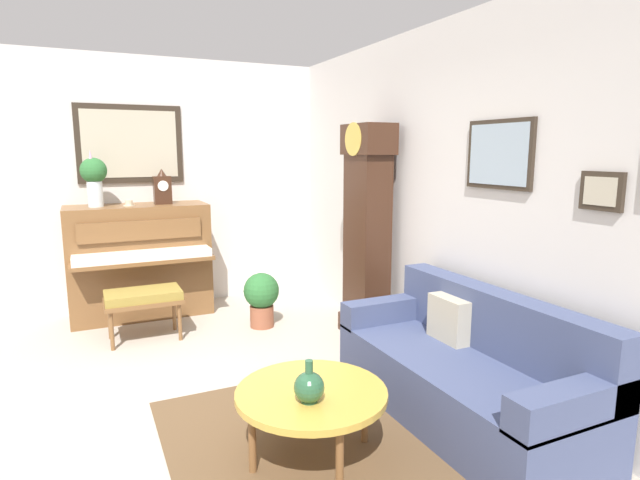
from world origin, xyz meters
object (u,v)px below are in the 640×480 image
(piano, at_px, (140,260))
(grandfather_clock, at_px, (367,237))
(green_jug, at_px, (309,387))
(mantel_clock, at_px, (162,188))
(couch, at_px, (465,372))
(coffee_table, at_px, (311,395))
(teacup, at_px, (129,204))
(piano_bench, at_px, (143,298))
(potted_plant, at_px, (261,296))
(flower_vase, at_px, (94,176))

(piano, distance_m, grandfather_clock, 2.49)
(green_jug, bearing_deg, mantel_clock, -175.61)
(couch, xyz_separation_m, coffee_table, (-0.00, -1.13, 0.07))
(couch, xyz_separation_m, teacup, (-3.15, -1.81, 0.92))
(coffee_table, bearing_deg, green_jug, -29.01)
(piano, xyz_separation_m, teacup, (0.06, -0.08, 0.62))
(piano_bench, relative_size, potted_plant, 1.25)
(flower_vase, xyz_separation_m, potted_plant, (0.92, 1.46, -1.20))
(grandfather_clock, relative_size, mantel_clock, 5.34)
(teacup, bearing_deg, piano_bench, 1.26)
(flower_vase, relative_size, green_jug, 2.42)
(grandfather_clock, bearing_deg, piano, -129.45)
(piano_bench, bearing_deg, grandfather_clock, 68.64)
(piano, height_order, green_jug, piano)
(grandfather_clock, distance_m, potted_plant, 1.24)
(piano, relative_size, grandfather_clock, 0.71)
(piano_bench, bearing_deg, potted_plant, 83.82)
(mantel_clock, bearing_deg, teacup, -80.82)
(flower_vase, distance_m, green_jug, 3.60)
(grandfather_clock, relative_size, couch, 1.07)
(potted_plant, bearing_deg, coffee_table, -11.53)
(piano, height_order, grandfather_clock, grandfather_clock)
(piano_bench, relative_size, flower_vase, 1.21)
(mantel_clock, relative_size, flower_vase, 0.66)
(piano_bench, xyz_separation_m, teacup, (-0.74, -0.02, 0.83))
(teacup, height_order, green_jug, teacup)
(grandfather_clock, bearing_deg, green_jug, -38.10)
(coffee_table, xyz_separation_m, teacup, (-3.14, -0.68, 0.85))
(piano, xyz_separation_m, mantel_clock, (0.00, 0.27, 0.77))
(couch, relative_size, potted_plant, 3.39)
(grandfather_clock, bearing_deg, couch, -6.22)
(piano_bench, bearing_deg, mantel_clock, 156.98)
(piano_bench, xyz_separation_m, green_jug, (2.53, 0.59, 0.10))
(couch, height_order, potted_plant, couch)
(piano_bench, bearing_deg, coffee_table, 15.35)
(teacup, bearing_deg, grandfather_clock, 52.80)
(mantel_clock, bearing_deg, piano_bench, -23.02)
(couch, bearing_deg, green_jug, -84.42)
(couch, relative_size, mantel_clock, 5.00)
(piano_bench, relative_size, grandfather_clock, 0.34)
(coffee_table, bearing_deg, grandfather_clock, 141.30)
(piano, xyz_separation_m, piano_bench, (0.80, -0.07, -0.21))
(piano, distance_m, piano_bench, 0.82)
(couch, distance_m, teacup, 3.74)
(flower_vase, bearing_deg, coffee_table, 17.19)
(grandfather_clock, xyz_separation_m, coffee_table, (1.64, -1.31, -0.58))
(piano, distance_m, potted_plant, 1.43)
(piano, relative_size, coffee_table, 1.64)
(coffee_table, height_order, green_jug, green_jug)
(grandfather_clock, relative_size, potted_plant, 3.62)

